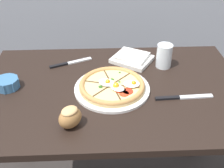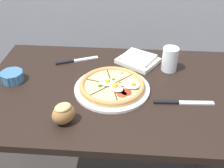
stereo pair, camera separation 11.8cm
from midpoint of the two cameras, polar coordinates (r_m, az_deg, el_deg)
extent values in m
cube|color=black|center=(1.22, 3.20, -1.41)|extent=(1.14, 0.73, 0.03)
cube|color=black|center=(1.79, -13.93, -4.75)|extent=(0.06, 0.06, 0.75)
cube|color=black|center=(1.78, 20.24, -6.24)|extent=(0.06, 0.06, 0.75)
cylinder|color=white|center=(1.19, 2.83, -1.05)|extent=(0.32, 0.32, 0.01)
cylinder|color=#DBB775|center=(1.18, 2.84, -0.58)|extent=(0.28, 0.28, 0.01)
cylinder|color=#E0CC84|center=(1.18, 2.85, -0.28)|extent=(0.24, 0.24, 0.00)
torus|color=tan|center=(1.18, 2.86, -0.25)|extent=(0.28, 0.28, 0.02)
cube|color=#472D19|center=(1.21, 4.94, 0.87)|extent=(0.09, 0.09, 0.00)
cube|color=#472D19|center=(1.23, 2.22, 1.39)|extent=(0.04, 0.12, 0.00)
cube|color=#472D19|center=(1.19, 0.08, 0.35)|extent=(0.12, 0.04, 0.00)
cube|color=#472D19|center=(1.14, 0.65, -1.33)|extent=(0.09, 0.09, 0.00)
cube|color=#472D19|center=(1.13, 3.55, -1.92)|extent=(0.04, 0.12, 0.00)
cube|color=#472D19|center=(1.17, 5.70, -0.76)|extent=(0.12, 0.04, 0.00)
cylinder|color=red|center=(1.14, 4.37, -1.40)|extent=(0.05, 0.05, 0.00)
cylinder|color=red|center=(1.20, 1.86, 0.51)|extent=(0.04, 0.04, 0.00)
cylinder|color=red|center=(1.14, 5.89, -1.83)|extent=(0.04, 0.04, 0.00)
cylinder|color=red|center=(1.12, 5.05, -2.24)|extent=(0.04, 0.04, 0.00)
ellipsoid|color=white|center=(1.14, 3.82, -0.97)|extent=(0.08, 0.07, 0.01)
sphere|color=#F4AD1E|center=(1.15, 3.56, -0.45)|extent=(0.03, 0.03, 0.03)
ellipsoid|color=white|center=(1.17, 6.87, -0.34)|extent=(0.07, 0.06, 0.01)
sphere|color=orange|center=(1.16, 7.30, -0.20)|extent=(0.02, 0.02, 0.02)
ellipsoid|color=white|center=(1.18, 1.78, 0.31)|extent=(0.09, 0.09, 0.01)
sphere|color=orange|center=(1.17, 1.99, 0.44)|extent=(0.02, 0.02, 0.02)
cylinder|color=#2D5B1E|center=(1.17, 0.43, -0.49)|extent=(0.02, 0.02, 0.00)
cylinder|color=#386B23|center=(1.25, 4.80, 2.16)|extent=(0.01, 0.01, 0.00)
cylinder|color=#2D5B1E|center=(1.17, 7.39, -0.63)|extent=(0.01, 0.01, 0.00)
cylinder|color=#2D5B1E|center=(1.18, 2.79, -0.19)|extent=(0.02, 0.02, 0.00)
cylinder|color=#477A2D|center=(1.19, 4.46, 0.21)|extent=(0.01, 0.01, 0.00)
cylinder|color=#386B23|center=(1.21, 3.04, 0.86)|extent=(0.01, 0.01, 0.00)
cylinder|color=teal|center=(1.30, -17.21, 1.39)|extent=(0.10, 0.10, 0.04)
cylinder|color=#AD1423|center=(1.29, -17.25, 1.59)|extent=(0.08, 0.08, 0.02)
cylinder|color=teal|center=(1.28, -15.20, 1.31)|extent=(0.01, 0.01, 0.04)
cylinder|color=teal|center=(1.31, -15.36, 2.15)|extent=(0.01, 0.01, 0.04)
cylinder|color=teal|center=(1.33, -16.56, 2.52)|extent=(0.01, 0.01, 0.04)
cylinder|color=teal|center=(1.33, -18.11, 2.24)|extent=(0.01, 0.01, 0.04)
cylinder|color=teal|center=(1.31, -19.17, 1.46)|extent=(0.01, 0.01, 0.04)
cylinder|color=teal|center=(1.28, -19.11, 0.60)|extent=(0.01, 0.01, 0.04)
cylinder|color=teal|center=(1.26, -17.90, 0.18)|extent=(0.01, 0.01, 0.04)
cylinder|color=teal|center=(1.26, -16.26, 0.48)|extent=(0.01, 0.01, 0.04)
cube|color=silver|center=(1.39, 7.72, 4.65)|extent=(0.23, 0.23, 0.02)
cube|color=silver|center=(1.38, 7.78, 5.29)|extent=(0.19, 0.18, 0.02)
ellipsoid|color=#A3703D|center=(1.02, -6.54, -6.23)|extent=(0.11, 0.11, 0.08)
ellipsoid|color=tan|center=(1.00, -6.66, -4.87)|extent=(0.08, 0.08, 0.02)
cube|color=silver|center=(1.18, 19.53, -3.75)|extent=(0.14, 0.03, 0.01)
cube|color=black|center=(1.15, 13.85, -3.70)|extent=(0.10, 0.02, 0.01)
cube|color=silver|center=(1.41, -2.95, 5.01)|extent=(0.12, 0.07, 0.01)
cube|color=black|center=(1.39, -7.18, 4.34)|extent=(0.09, 0.05, 0.01)
cylinder|color=white|center=(1.34, 14.18, 4.85)|extent=(0.07, 0.07, 0.11)
cylinder|color=silver|center=(1.35, 14.04, 4.01)|extent=(0.06, 0.06, 0.06)
camera|label=1|loc=(0.06, -87.14, 1.98)|focal=45.00mm
camera|label=2|loc=(0.06, 92.86, -1.98)|focal=45.00mm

